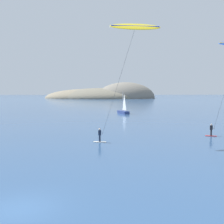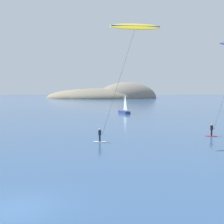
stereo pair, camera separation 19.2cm
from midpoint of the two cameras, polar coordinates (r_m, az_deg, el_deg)
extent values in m
plane|color=#2D4C75|center=(16.74, -18.31, -18.15)|extent=(600.00, 600.00, 0.00)
ellipsoid|color=#7A705B|center=(201.29, -4.63, 2.84)|extent=(60.33, 42.28, 13.06)
ellipsoid|color=slate|center=(197.38, 3.05, 2.81)|extent=(41.15, 34.44, 22.44)
ellipsoid|color=#6B6656|center=(200.87, -1.64, 2.85)|extent=(69.92, 50.14, 14.34)
cube|color=navy|center=(73.94, 2.56, -0.03)|extent=(2.90, 4.99, 0.70)
cone|color=navy|center=(76.12, 1.82, 0.10)|extent=(1.34, 2.26, 0.67)
cylinder|color=#B2B2B7|center=(74.03, 2.47, 2.18)|extent=(0.12, 0.12, 5.00)
pyramid|color=white|center=(73.22, 2.76, 2.02)|extent=(0.67, 1.73, 4.25)
cylinder|color=#A5A5AD|center=(73.35, 2.76, 0.40)|extent=(0.67, 1.73, 0.08)
cube|color=red|center=(40.78, 19.68, -4.60)|extent=(1.54, 0.93, 0.08)
cylinder|color=black|center=(40.71, 19.69, -3.99)|extent=(0.22, 0.22, 0.80)
cube|color=black|center=(40.62, 19.72, -3.02)|extent=(0.36, 0.24, 0.60)
sphere|color=beige|center=(40.56, 19.74, -2.43)|extent=(0.22, 0.22, 0.22)
cylinder|color=black|center=(40.73, 20.19, -3.18)|extent=(0.11, 0.55, 0.04)
cube|color=silver|center=(34.16, -2.34, -6.10)|extent=(1.55, 0.65, 0.08)
cylinder|color=#192338|center=(34.08, -2.34, -5.37)|extent=(0.22, 0.22, 0.80)
cube|color=#192338|center=(33.96, -2.35, -4.21)|extent=(0.35, 0.22, 0.60)
sphere|color=beige|center=(33.90, -2.35, -3.51)|extent=(0.22, 0.22, 0.22)
cylinder|color=black|center=(34.01, -1.76, -4.40)|extent=(0.08, 0.55, 0.04)
ellipsoid|color=yellow|center=(34.93, 4.95, 16.90)|extent=(6.23, 1.84, 1.13)
cylinder|color=#1432E0|center=(34.94, 4.95, 16.98)|extent=(5.84, 0.56, 0.16)
cylinder|color=#333338|center=(33.82, 1.57, 6.32)|extent=(3.96, 0.29, 12.67)
camera|label=1|loc=(0.10, -89.83, 0.01)|focal=45.00mm
camera|label=2|loc=(0.10, 90.17, -0.01)|focal=45.00mm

